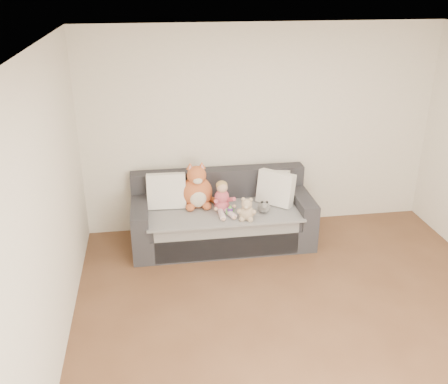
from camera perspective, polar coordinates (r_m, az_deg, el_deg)
name	(u,v)px	position (r m, az deg, el deg)	size (l,w,h in m)	color
room_shell	(312,196)	(4.48, 9.99, -0.48)	(5.00, 5.00, 5.00)	brown
sofa	(222,218)	(6.23, -0.26, -3.02)	(2.20, 0.94, 0.85)	#27272C
cushion_left	(166,191)	(6.10, -6.61, 0.12)	(0.47, 0.23, 0.44)	white
cushion_right_back	(273,184)	(6.38, 5.64, 0.97)	(0.44, 0.33, 0.38)	white
cushion_right_front	(276,188)	(6.18, 5.93, 0.43)	(0.48, 0.45, 0.43)	white
toddler	(223,199)	(5.95, -0.16, -0.84)	(0.27, 0.40, 0.39)	#C94F47
plush_cat	(197,190)	(6.10, -3.10, 0.27)	(0.47, 0.41, 0.59)	#C15C2A
teddy_bear	(247,211)	(5.78, 2.61, -2.17)	(0.22, 0.18, 0.28)	tan
plush_cow	(264,207)	(5.99, 4.58, -1.70)	(0.15, 0.22, 0.18)	white
sippy_cup	(230,210)	(5.91, 0.70, -2.08)	(0.11, 0.09, 0.12)	#613591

